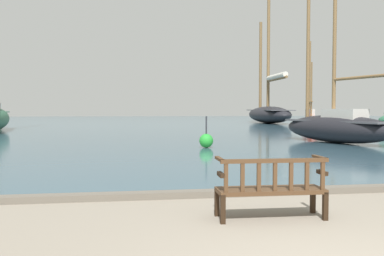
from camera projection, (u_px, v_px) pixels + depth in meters
name	position (u px, v px, depth m)	size (l,w,h in m)	color
harbor_water	(146.00, 123.00, 47.70)	(100.00, 80.00, 0.08)	#385666
quay_edge_kerb	(242.00, 192.00, 8.05)	(40.00, 0.30, 0.12)	#675F54
park_bench	(271.00, 187.00, 6.34)	(1.61, 0.56, 0.92)	black
sailboat_nearest_port	(269.00, 112.00, 45.94)	(3.80, 11.70, 13.81)	black
sailboat_outer_starboard	(336.00, 125.00, 19.55)	(3.44, 6.91, 9.70)	black
sailboat_mid_starboard	(310.00, 120.00, 33.22)	(2.75, 6.01, 6.78)	maroon
channel_buoy	(206.00, 141.00, 17.02)	(0.56, 0.56, 1.26)	green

